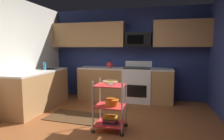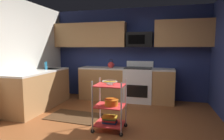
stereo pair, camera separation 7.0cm
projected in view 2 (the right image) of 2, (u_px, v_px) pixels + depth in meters
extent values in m
cube|color=brown|center=(103.00, 132.00, 3.38)|extent=(4.40, 4.80, 0.04)
cube|color=navy|center=(128.00, 54.00, 5.56)|extent=(4.52, 0.06, 2.60)
cube|color=#B27F4C|center=(126.00, 85.00, 5.34)|extent=(2.62, 0.60, 0.88)
cube|color=silver|center=(126.00, 69.00, 5.29)|extent=(2.62, 0.60, 0.04)
cube|color=#B27F4C|center=(40.00, 90.00, 4.65)|extent=(0.60, 1.86, 0.88)
cube|color=silver|center=(39.00, 72.00, 4.60)|extent=(0.60, 1.86, 0.04)
cube|color=#B7BABC|center=(51.00, 72.00, 5.06)|extent=(0.44, 0.36, 0.16)
cube|color=white|center=(138.00, 85.00, 5.25)|extent=(0.76, 0.64, 0.92)
cube|color=black|center=(137.00, 91.00, 4.95)|extent=(0.56, 0.01, 0.32)
cube|color=white|center=(140.00, 64.00, 5.46)|extent=(0.76, 0.06, 0.18)
cube|color=black|center=(139.00, 68.00, 5.19)|extent=(0.72, 0.60, 0.02)
cube|color=#B27F4C|center=(90.00, 35.00, 5.60)|extent=(2.16, 0.33, 0.70)
cube|color=#B27F4C|center=(183.00, 33.00, 4.93)|extent=(1.44, 0.33, 0.70)
cube|color=black|center=(140.00, 40.00, 5.21)|extent=(0.70, 0.38, 0.40)
cube|color=black|center=(136.00, 39.00, 5.04)|extent=(0.44, 0.01, 0.24)
cylinder|color=silver|center=(92.00, 107.00, 3.24)|extent=(0.02, 0.02, 0.88)
cylinder|color=black|center=(93.00, 131.00, 3.29)|extent=(0.07, 0.02, 0.07)
cylinder|color=silver|center=(121.00, 109.00, 3.11)|extent=(0.02, 0.02, 0.88)
cylinder|color=black|center=(121.00, 135.00, 3.16)|extent=(0.07, 0.02, 0.07)
cylinder|color=silver|center=(100.00, 100.00, 3.63)|extent=(0.02, 0.02, 0.88)
cylinder|color=black|center=(100.00, 122.00, 3.68)|extent=(0.07, 0.02, 0.07)
cylinder|color=silver|center=(126.00, 102.00, 3.49)|extent=(0.02, 0.02, 0.88)
cylinder|color=black|center=(126.00, 125.00, 3.55)|extent=(0.07, 0.02, 0.07)
cube|color=red|center=(110.00, 124.00, 3.41)|extent=(0.51, 0.41, 0.02)
cube|color=red|center=(110.00, 106.00, 3.37)|extent=(0.51, 0.41, 0.02)
cube|color=red|center=(110.00, 85.00, 3.33)|extent=(0.51, 0.41, 0.02)
torus|color=silver|center=(110.00, 81.00, 3.32)|extent=(0.27, 0.27, 0.01)
cylinder|color=silver|center=(110.00, 84.00, 3.33)|extent=(0.12, 0.12, 0.02)
ellipsoid|color=yellow|center=(113.00, 82.00, 3.32)|extent=(0.17, 0.09, 0.04)
ellipsoid|color=yellow|center=(107.00, 82.00, 3.32)|extent=(0.17, 0.09, 0.04)
cylinder|color=orange|center=(111.00, 102.00, 3.36)|extent=(0.24, 0.24, 0.11)
torus|color=orange|center=(111.00, 99.00, 3.35)|extent=(0.25, 0.25, 0.01)
cube|color=#1E4C8C|center=(110.00, 122.00, 3.41)|extent=(0.25, 0.14, 0.04)
cube|color=#B22626|center=(110.00, 120.00, 3.40)|extent=(0.24, 0.17, 0.04)
cube|color=#26723F|center=(110.00, 118.00, 3.40)|extent=(0.25, 0.18, 0.02)
cube|color=gold|center=(110.00, 117.00, 3.39)|extent=(0.27, 0.20, 0.03)
sphere|color=red|center=(111.00, 65.00, 5.39)|extent=(0.18, 0.18, 0.18)
sphere|color=black|center=(111.00, 62.00, 5.38)|extent=(0.03, 0.03, 0.03)
cone|color=red|center=(114.00, 64.00, 5.37)|extent=(0.09, 0.04, 0.06)
torus|color=black|center=(111.00, 61.00, 5.38)|extent=(0.12, 0.01, 0.12)
cylinder|color=#2D8CBF|center=(46.00, 66.00, 4.86)|extent=(0.06, 0.06, 0.20)
cube|color=#472D19|center=(74.00, 116.00, 4.09)|extent=(1.13, 0.76, 0.01)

